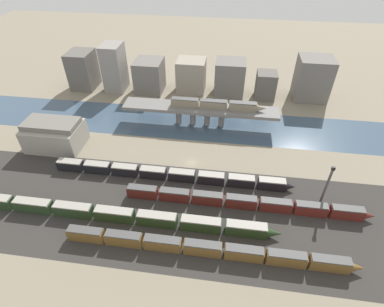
# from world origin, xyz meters

# --- Properties ---
(ground_plane) EXTENTS (400.00, 400.00, 0.00)m
(ground_plane) POSITION_xyz_m (0.00, 0.00, 0.00)
(ground_plane) COLOR gray
(railbed_yard) EXTENTS (280.00, 42.00, 0.01)m
(railbed_yard) POSITION_xyz_m (0.00, -24.00, 0.00)
(railbed_yard) COLOR #33302D
(railbed_yard) RESTS_ON ground
(river_water) EXTENTS (320.00, 25.02, 0.01)m
(river_water) POSITION_xyz_m (0.00, 26.44, 0.00)
(river_water) COLOR #3D5166
(river_water) RESTS_ON ground
(bridge) EXTENTS (65.91, 9.42, 8.63)m
(bridge) POSITION_xyz_m (0.00, 26.44, 7.19)
(bridge) COLOR slate
(bridge) RESTS_ON ground
(train_on_bridge) EXTENTS (39.80, 3.05, 3.58)m
(train_on_bridge) POSITION_xyz_m (7.11, 26.44, 10.38)
(train_on_bridge) COLOR gray
(train_on_bridge) RESTS_ON bridge
(train_yard_near) EXTENTS (80.22, 2.77, 4.17)m
(train_yard_near) POSITION_xyz_m (9.27, -37.17, 2.05)
(train_yard_near) COLOR brown
(train_yard_near) RESTS_ON ground
(train_yard_mid) EXTENTS (94.64, 3.17, 4.16)m
(train_yard_mid) POSITION_xyz_m (-17.91, -29.24, 2.05)
(train_yard_mid) COLOR #23381E
(train_yard_mid) RESTS_ON ground
(train_yard_far) EXTENTS (76.85, 2.84, 4.12)m
(train_yard_far) POSITION_xyz_m (19.40, -18.92, 2.03)
(train_yard_far) COLOR #5B1E19
(train_yard_far) RESTS_ON ground
(train_yard_outer) EXTENTS (83.63, 3.16, 3.86)m
(train_yard_outer) POSITION_xyz_m (-5.98, -9.38, 1.90)
(train_yard_outer) COLOR black
(train_yard_outer) RESTS_ON ground
(warehouse_building) EXTENTS (20.85, 14.39, 11.38)m
(warehouse_building) POSITION_xyz_m (-54.44, 3.27, 5.41)
(warehouse_building) COLOR #9E998E
(warehouse_building) RESTS_ON ground
(signal_tower) EXTENTS (1.00, 0.76, 15.07)m
(signal_tower) POSITION_xyz_m (43.87, -13.56, 7.65)
(signal_tower) COLOR #4C4C51
(signal_tower) RESTS_ON ground
(city_block_far_left) EXTENTS (11.78, 14.04, 18.75)m
(city_block_far_left) POSITION_xyz_m (-64.50, 54.71, 9.38)
(city_block_far_left) COLOR #605B56
(city_block_far_left) RESTS_ON ground
(city_block_left) EXTENTS (9.56, 12.69, 23.31)m
(city_block_left) POSITION_xyz_m (-47.10, 54.55, 11.66)
(city_block_left) COLOR gray
(city_block_left) RESTS_ON ground
(city_block_center) EXTENTS (13.63, 14.70, 16.00)m
(city_block_center) POSITION_xyz_m (-29.38, 55.28, 8.00)
(city_block_center) COLOR slate
(city_block_center) RESTS_ON ground
(city_block_right) EXTENTS (14.16, 12.63, 16.27)m
(city_block_right) POSITION_xyz_m (-8.26, 58.29, 8.13)
(city_block_right) COLOR gray
(city_block_right) RESTS_ON ground
(city_block_far_right) EXTENTS (14.51, 13.29, 17.14)m
(city_block_far_right) POSITION_xyz_m (11.35, 57.51, 8.57)
(city_block_far_right) COLOR slate
(city_block_far_right) RESTS_ON ground
(city_block_tall) EXTENTS (9.55, 10.00, 13.11)m
(city_block_tall) POSITION_xyz_m (29.17, 55.44, 6.55)
(city_block_tall) COLOR #605B56
(city_block_tall) RESTS_ON ground
(city_block_low) EXTENTS (15.88, 14.09, 20.44)m
(city_block_low) POSITION_xyz_m (51.07, 58.06, 10.22)
(city_block_low) COLOR slate
(city_block_low) RESTS_ON ground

